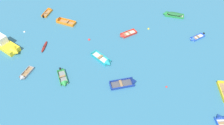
{
  "coord_description": "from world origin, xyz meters",
  "views": [
    {
      "loc": [
        1.87,
        1.47,
        22.76
      ],
      "look_at": [
        0.0,
        23.2,
        0.15
      ],
      "focal_mm": 32.53,
      "sensor_mm": 36.0,
      "label": 1
    }
  ],
  "objects_px": {
    "rowboat_orange_outer_right": "(49,11)",
    "rowboat_red_far_left": "(125,35)",
    "mooring_buoy_midfield": "(148,29)",
    "kayak_maroon_midfield_left": "(44,47)",
    "mooring_buoy_between_boats_right": "(89,40)",
    "mooring_buoy_near_foreground": "(25,32)",
    "motor_launch_yellow_distant_center": "(6,45)",
    "rowboat_grey_center": "(24,76)",
    "rowboat_turquoise_far_back": "(105,61)",
    "mooring_buoy_between_boats_left": "(166,87)",
    "rowboat_green_cluster_inner": "(64,81)",
    "rowboat_green_back_row_center": "(171,14)",
    "rowboat_deep_blue_back_row_left": "(129,82)",
    "rowboat_blue_foreground_center": "(195,38)",
    "rowboat_blue_cluster_outer": "(221,121)",
    "rowboat_orange_outer_left": "(62,21)"
  },
  "relations": [
    {
      "from": "rowboat_blue_cluster_outer",
      "to": "rowboat_red_far_left",
      "type": "bearing_deg",
      "value": 128.23
    },
    {
      "from": "kayak_maroon_midfield_left",
      "to": "mooring_buoy_between_boats_right",
      "type": "bearing_deg",
      "value": 19.69
    },
    {
      "from": "rowboat_red_far_left",
      "to": "rowboat_blue_foreground_center",
      "type": "relative_size",
      "value": 1.1
    },
    {
      "from": "rowboat_blue_cluster_outer",
      "to": "rowboat_blue_foreground_center",
      "type": "height_order",
      "value": "rowboat_blue_cluster_outer"
    },
    {
      "from": "rowboat_green_back_row_center",
      "to": "kayak_maroon_midfield_left",
      "type": "bearing_deg",
      "value": -152.77
    },
    {
      "from": "kayak_maroon_midfield_left",
      "to": "mooring_buoy_between_boats_right",
      "type": "distance_m",
      "value": 7.62
    },
    {
      "from": "rowboat_red_far_left",
      "to": "rowboat_orange_outer_left",
      "type": "height_order",
      "value": "rowboat_orange_outer_left"
    },
    {
      "from": "rowboat_blue_cluster_outer",
      "to": "motor_launch_yellow_distant_center",
      "type": "xyz_separation_m",
      "value": [
        -31.8,
        10.74,
        0.53
      ]
    },
    {
      "from": "motor_launch_yellow_distant_center",
      "to": "mooring_buoy_near_foreground",
      "type": "distance_m",
      "value": 4.71
    },
    {
      "from": "rowboat_blue_cluster_outer",
      "to": "mooring_buoy_midfield",
      "type": "xyz_separation_m",
      "value": [
        -8.0,
        18.1,
        -0.16
      ]
    },
    {
      "from": "rowboat_red_far_left",
      "to": "motor_launch_yellow_distant_center",
      "type": "xyz_separation_m",
      "value": [
        -19.45,
        -4.94,
        0.51
      ]
    },
    {
      "from": "mooring_buoy_between_boats_left",
      "to": "rowboat_turquoise_far_back",
      "type": "bearing_deg",
      "value": 155.92
    },
    {
      "from": "rowboat_green_cluster_inner",
      "to": "mooring_buoy_midfield",
      "type": "height_order",
      "value": "rowboat_green_cluster_inner"
    },
    {
      "from": "rowboat_orange_outer_right",
      "to": "mooring_buoy_midfield",
      "type": "xyz_separation_m",
      "value": [
        20.21,
        -4.18,
        -0.16
      ]
    },
    {
      "from": "rowboat_blue_cluster_outer",
      "to": "mooring_buoy_near_foreground",
      "type": "bearing_deg",
      "value": 153.53
    },
    {
      "from": "kayak_maroon_midfield_left",
      "to": "rowboat_green_back_row_center",
      "type": "distance_m",
      "value": 25.06
    },
    {
      "from": "rowboat_red_far_left",
      "to": "rowboat_blue_foreground_center",
      "type": "bearing_deg",
      "value": 0.59
    },
    {
      "from": "rowboat_red_far_left",
      "to": "rowboat_turquoise_far_back",
      "type": "relative_size",
      "value": 0.88
    },
    {
      "from": "rowboat_orange_outer_right",
      "to": "rowboat_orange_outer_left",
      "type": "xyz_separation_m",
      "value": [
        3.58,
        -3.38,
        0.07
      ]
    },
    {
      "from": "rowboat_blue_cluster_outer",
      "to": "rowboat_grey_center",
      "type": "distance_m",
      "value": 27.02
    },
    {
      "from": "mooring_buoy_between_boats_right",
      "to": "mooring_buoy_between_boats_left",
      "type": "bearing_deg",
      "value": -36.56
    },
    {
      "from": "rowboat_grey_center",
      "to": "mooring_buoy_midfield",
      "type": "xyz_separation_m",
      "value": [
        18.56,
        13.16,
        -0.15
      ]
    },
    {
      "from": "rowboat_green_back_row_center",
      "to": "mooring_buoy_between_boats_right",
      "type": "distance_m",
      "value": 17.54
    },
    {
      "from": "rowboat_green_back_row_center",
      "to": "rowboat_green_cluster_inner",
      "type": "height_order",
      "value": "rowboat_green_back_row_center"
    },
    {
      "from": "rowboat_green_cluster_inner",
      "to": "mooring_buoy_near_foreground",
      "type": "height_order",
      "value": "rowboat_green_cluster_inner"
    },
    {
      "from": "rowboat_blue_cluster_outer",
      "to": "mooring_buoy_between_boats_right",
      "type": "bearing_deg",
      "value": 142.73
    },
    {
      "from": "rowboat_turquoise_far_back",
      "to": "mooring_buoy_near_foreground",
      "type": "xyz_separation_m",
      "value": [
        -15.5,
        6.36,
        -0.21
      ]
    },
    {
      "from": "rowboat_green_cluster_inner",
      "to": "rowboat_blue_foreground_center",
      "type": "height_order",
      "value": "rowboat_green_cluster_inner"
    },
    {
      "from": "rowboat_orange_outer_right",
      "to": "mooring_buoy_near_foreground",
      "type": "relative_size",
      "value": 9.37
    },
    {
      "from": "rowboat_turquoise_far_back",
      "to": "motor_launch_yellow_distant_center",
      "type": "distance_m",
      "value": 16.79
    },
    {
      "from": "rowboat_blue_cluster_outer",
      "to": "rowboat_deep_blue_back_row_left",
      "type": "relative_size",
      "value": 0.92
    },
    {
      "from": "rowboat_green_back_row_center",
      "to": "rowboat_turquoise_far_back",
      "type": "bearing_deg",
      "value": -129.84
    },
    {
      "from": "rowboat_grey_center",
      "to": "kayak_maroon_midfield_left",
      "type": "bearing_deg",
      "value": 82.07
    },
    {
      "from": "rowboat_green_back_row_center",
      "to": "mooring_buoy_near_foreground",
      "type": "relative_size",
      "value": 11.52
    },
    {
      "from": "rowboat_orange_outer_right",
      "to": "motor_launch_yellow_distant_center",
      "type": "height_order",
      "value": "motor_launch_yellow_distant_center"
    },
    {
      "from": "rowboat_deep_blue_back_row_left",
      "to": "mooring_buoy_between_boats_left",
      "type": "height_order",
      "value": "rowboat_deep_blue_back_row_left"
    },
    {
      "from": "rowboat_blue_cluster_outer",
      "to": "mooring_buoy_midfield",
      "type": "distance_m",
      "value": 19.79
    },
    {
      "from": "rowboat_orange_outer_right",
      "to": "mooring_buoy_between_boats_right",
      "type": "relative_size",
      "value": 8.01
    },
    {
      "from": "rowboat_grey_center",
      "to": "rowboat_blue_foreground_center",
      "type": "height_order",
      "value": "rowboat_blue_foreground_center"
    },
    {
      "from": "rowboat_green_cluster_inner",
      "to": "rowboat_orange_outer_left",
      "type": "relative_size",
      "value": 0.76
    },
    {
      "from": "kayak_maroon_midfield_left",
      "to": "mooring_buoy_between_boats_right",
      "type": "relative_size",
      "value": 6.56
    },
    {
      "from": "rowboat_green_cluster_inner",
      "to": "mooring_buoy_between_boats_right",
      "type": "distance_m",
      "value": 9.78
    },
    {
      "from": "kayak_maroon_midfield_left",
      "to": "rowboat_green_cluster_inner",
      "type": "distance_m",
      "value": 8.64
    },
    {
      "from": "rowboat_green_back_row_center",
      "to": "mooring_buoy_near_foreground",
      "type": "xyz_separation_m",
      "value": [
        -27.24,
        -7.71,
        -0.33
      ]
    },
    {
      "from": "rowboat_orange_outer_left",
      "to": "mooring_buoy_between_boats_right",
      "type": "height_order",
      "value": "rowboat_orange_outer_left"
    },
    {
      "from": "rowboat_red_far_left",
      "to": "mooring_buoy_between_boats_right",
      "type": "distance_m",
      "value": 6.34
    },
    {
      "from": "rowboat_blue_foreground_center",
      "to": "mooring_buoy_between_boats_left",
      "type": "height_order",
      "value": "rowboat_blue_foreground_center"
    },
    {
      "from": "rowboat_red_far_left",
      "to": "mooring_buoy_near_foreground",
      "type": "bearing_deg",
      "value": -178.63
    },
    {
      "from": "rowboat_orange_outer_right",
      "to": "rowboat_grey_center",
      "type": "bearing_deg",
      "value": -84.57
    },
    {
      "from": "rowboat_orange_outer_right",
      "to": "rowboat_red_far_left",
      "type": "bearing_deg",
      "value": -22.61
    }
  ]
}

